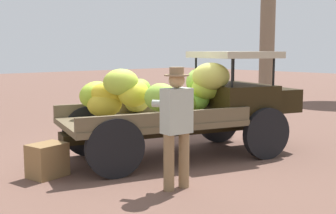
{
  "coord_description": "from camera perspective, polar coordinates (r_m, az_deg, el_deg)",
  "views": [
    {
      "loc": [
        -5.08,
        -5.89,
        1.92
      ],
      "look_at": [
        0.12,
        -0.25,
        0.92
      ],
      "focal_mm": 46.73,
      "sensor_mm": 36.0,
      "label": 1
    }
  ],
  "objects": [
    {
      "name": "ground_plane",
      "position": [
        8.01,
        -1.81,
        -6.46
      ],
      "size": [
        60.0,
        60.0,
        0.0
      ],
      "primitive_type": "plane",
      "color": "brown"
    },
    {
      "name": "truck",
      "position": [
        7.96,
        2.8,
        0.58
      ],
      "size": [
        4.66,
        2.82,
        1.9
      ],
      "rotation": [
        0.0,
        0.0,
        -0.31
      ],
      "color": "black",
      "rests_on": "ground"
    },
    {
      "name": "farmer",
      "position": [
        5.99,
        1.09,
        -1.8
      ],
      "size": [
        0.52,
        0.48,
        1.7
      ],
      "rotation": [
        0.0,
        0.0,
        1.45
      ],
      "color": "olive",
      "rests_on": "ground"
    },
    {
      "name": "wooden_crate",
      "position": [
        6.95,
        -15.47,
        -6.71
      ],
      "size": [
        0.61,
        0.5,
        0.51
      ],
      "primitive_type": "cube",
      "rotation": [
        0.0,
        0.0,
        0.19
      ],
      "color": "olive",
      "rests_on": "ground"
    }
  ]
}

